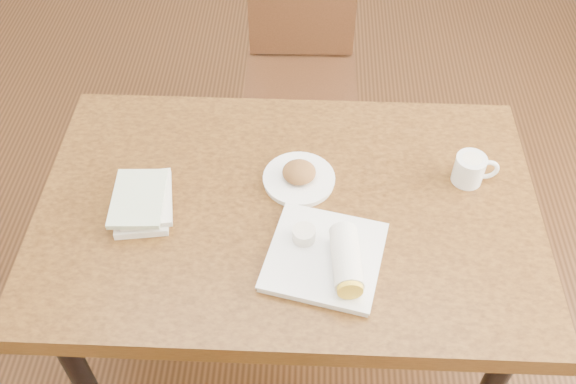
{
  "coord_description": "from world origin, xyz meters",
  "views": [
    {
      "loc": [
        0.04,
        -1.08,
        2.02
      ],
      "look_at": [
        0.0,
        0.0,
        0.8
      ],
      "focal_mm": 40.0,
      "sensor_mm": 36.0,
      "label": 1
    }
  ],
  "objects_px": {
    "table": "(288,224)",
    "plate_burrito": "(331,257)",
    "plate_scone": "(299,177)",
    "book_stack": "(143,202)",
    "coffee_mug": "(471,169)",
    "chair_far": "(301,59)"
  },
  "relations": [
    {
      "from": "table",
      "to": "plate_burrito",
      "type": "bearing_deg",
      "value": -59.05
    },
    {
      "from": "table",
      "to": "plate_scone",
      "type": "bearing_deg",
      "value": 72.7
    },
    {
      "from": "plate_burrito",
      "to": "book_stack",
      "type": "distance_m",
      "value": 0.51
    },
    {
      "from": "plate_scone",
      "to": "book_stack",
      "type": "height_order",
      "value": "plate_scone"
    },
    {
      "from": "book_stack",
      "to": "coffee_mug",
      "type": "bearing_deg",
      "value": 9.03
    },
    {
      "from": "plate_scone",
      "to": "table",
      "type": "bearing_deg",
      "value": -107.3
    },
    {
      "from": "chair_far",
      "to": "plate_scone",
      "type": "bearing_deg",
      "value": -89.06
    },
    {
      "from": "chair_far",
      "to": "coffee_mug",
      "type": "height_order",
      "value": "chair_far"
    },
    {
      "from": "plate_scone",
      "to": "coffee_mug",
      "type": "bearing_deg",
      "value": 3.18
    },
    {
      "from": "chair_far",
      "to": "coffee_mug",
      "type": "relative_size",
      "value": 7.9
    },
    {
      "from": "plate_scone",
      "to": "plate_burrito",
      "type": "relative_size",
      "value": 0.6
    },
    {
      "from": "table",
      "to": "coffee_mug",
      "type": "relative_size",
      "value": 10.79
    },
    {
      "from": "coffee_mug",
      "to": "book_stack",
      "type": "distance_m",
      "value": 0.86
    },
    {
      "from": "table",
      "to": "book_stack",
      "type": "xyz_separation_m",
      "value": [
        -0.37,
        -0.03,
        0.1
      ]
    },
    {
      "from": "book_stack",
      "to": "table",
      "type": "bearing_deg",
      "value": 4.13
    },
    {
      "from": "table",
      "to": "coffee_mug",
      "type": "xyz_separation_m",
      "value": [
        0.48,
        0.11,
        0.12
      ]
    },
    {
      "from": "plate_scone",
      "to": "book_stack",
      "type": "xyz_separation_m",
      "value": [
        -0.4,
        -0.11,
        0.01
      ]
    },
    {
      "from": "chair_far",
      "to": "plate_burrito",
      "type": "bearing_deg",
      "value": -84.86
    },
    {
      "from": "chair_far",
      "to": "plate_scone",
      "type": "xyz_separation_m",
      "value": [
        0.01,
        -0.81,
        0.22
      ]
    },
    {
      "from": "table",
      "to": "plate_scone",
      "type": "xyz_separation_m",
      "value": [
        0.03,
        0.08,
        0.1
      ]
    },
    {
      "from": "table",
      "to": "plate_scone",
      "type": "relative_size",
      "value": 6.74
    },
    {
      "from": "coffee_mug",
      "to": "book_stack",
      "type": "xyz_separation_m",
      "value": [
        -0.85,
        -0.14,
        -0.02
      ]
    }
  ]
}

